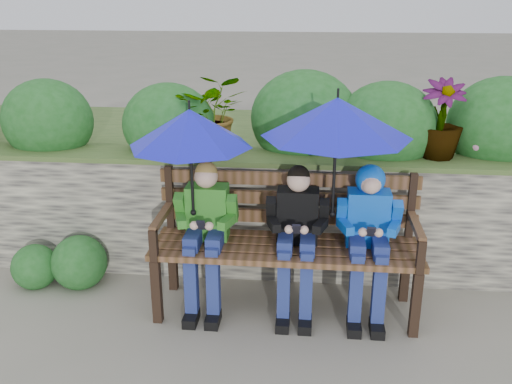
# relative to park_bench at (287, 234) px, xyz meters

# --- Properties ---
(ground) EXTENTS (60.00, 60.00, 0.00)m
(ground) POSITION_rel_park_bench_xyz_m (-0.22, -0.19, -0.59)
(ground) COLOR gray
(ground) RESTS_ON ground
(garden_backdrop) EXTENTS (8.01, 2.84, 1.85)m
(garden_backdrop) POSITION_rel_park_bench_xyz_m (-0.17, 1.41, 0.05)
(garden_backdrop) COLOR #3F3D3B
(garden_backdrop) RESTS_ON ground
(park_bench) EXTENTS (1.97, 0.58, 1.04)m
(park_bench) POSITION_rel_park_bench_xyz_m (0.00, 0.00, 0.00)
(park_bench) COLOR black
(park_bench) RESTS_ON ground
(boy_left) EXTENTS (0.46, 0.53, 1.14)m
(boy_left) POSITION_rel_park_bench_xyz_m (-0.59, -0.09, 0.07)
(boy_left) COLOR #226522
(boy_left) RESTS_ON ground
(boy_middle) EXTENTS (0.45, 0.52, 1.13)m
(boy_middle) POSITION_rel_park_bench_xyz_m (0.08, -0.09, 0.06)
(boy_middle) COLOR black
(boy_middle) RESTS_ON ground
(boy_right) EXTENTS (0.46, 0.56, 1.14)m
(boy_right) POSITION_rel_park_bench_xyz_m (0.59, -0.08, 0.11)
(boy_right) COLOR blue
(boy_right) RESTS_ON ground
(umbrella_left) EXTENTS (0.87, 0.87, 0.84)m
(umbrella_left) POSITION_rel_park_bench_xyz_m (-0.68, -0.10, 0.81)
(umbrella_left) COLOR #1317CC
(umbrella_left) RESTS_ON ground
(umbrella_right) EXTENTS (1.04, 1.04, 0.92)m
(umbrella_right) POSITION_rel_park_bench_xyz_m (0.33, -0.07, 0.90)
(umbrella_right) COLOR #1317CC
(umbrella_right) RESTS_ON ground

